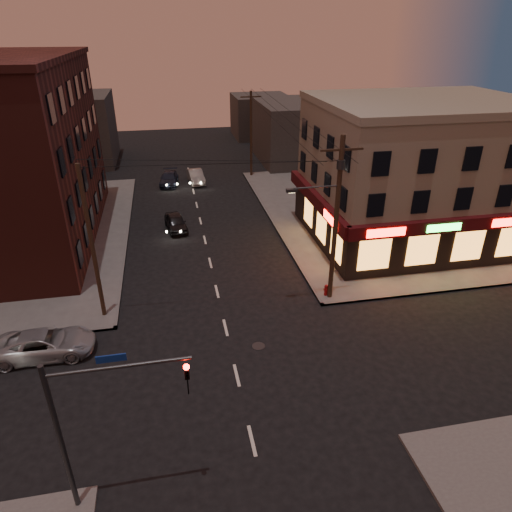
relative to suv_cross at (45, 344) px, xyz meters
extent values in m
plane|color=black|center=(9.40, -3.48, -0.68)|extent=(120.00, 120.00, 0.00)
cube|color=#514F4C|center=(27.40, 15.52, -0.61)|extent=(24.00, 28.00, 0.15)
cube|color=gray|center=(25.40, 10.02, 4.47)|extent=(15.00, 12.00, 10.00)
cube|color=gray|center=(25.40, 10.02, 9.72)|extent=(15.20, 12.20, 0.50)
cube|color=black|center=(25.40, 4.07, 1.17)|extent=(15.12, 0.25, 3.40)
cube|color=black|center=(17.95, 10.02, 1.17)|extent=(0.25, 12.12, 3.40)
cube|color=#3C090C|center=(25.40, 3.77, 2.97)|extent=(15.60, 0.50, 0.90)
cube|color=#3C090C|center=(17.65, 10.02, 2.97)|extent=(0.50, 12.60, 0.90)
cube|color=#FF140C|center=(20.10, 3.50, 2.97)|extent=(2.60, 0.06, 0.55)
cube|color=#FF140C|center=(28.90, 3.50, 2.97)|extent=(2.60, 0.06, 0.55)
cube|color=#26FF3F|center=(24.10, 3.50, 2.97)|extent=(2.40, 0.06, 0.50)
cube|color=#FF140C|center=(17.38, 6.22, 2.97)|extent=(0.06, 2.60, 0.55)
cube|color=orange|center=(24.80, 3.92, 1.27)|extent=(12.40, 0.08, 2.20)
cube|color=orange|center=(17.80, 9.02, 1.27)|extent=(0.08, 8.40, 2.20)
cube|color=#3F3D3A|center=(23.40, 34.52, 2.82)|extent=(10.00, 12.00, 7.00)
cube|color=#3F3D3A|center=(-3.60, 38.52, 3.32)|extent=(9.00, 10.00, 8.00)
cube|color=#3F3D3A|center=(21.40, 48.52, 2.32)|extent=(8.00, 8.00, 6.00)
cylinder|color=#382619|center=(16.20, 2.32, 4.47)|extent=(0.28, 0.28, 10.00)
cube|color=#382619|center=(16.20, 2.32, 8.67)|extent=(2.40, 0.12, 0.12)
cylinder|color=#333538|center=(16.20, 2.32, 7.87)|extent=(0.44, 0.44, 0.50)
cylinder|color=#333538|center=(14.90, 2.32, 6.67)|extent=(2.60, 0.10, 0.10)
cube|color=#333538|center=(13.50, 2.32, 6.57)|extent=(0.60, 0.25, 0.18)
cube|color=#FFD88C|center=(13.50, 2.32, 6.47)|extent=(0.35, 0.15, 0.04)
cylinder|color=#382619|center=(16.20, 28.52, 3.97)|extent=(0.26, 0.26, 9.00)
cylinder|color=#382619|center=(2.60, 3.02, 3.97)|extent=(0.24, 0.24, 9.00)
cylinder|color=#333538|center=(2.80, -9.08, 2.52)|extent=(0.18, 0.18, 6.40)
cylinder|color=#333538|center=(5.00, -9.08, 5.32)|extent=(4.40, 0.12, 0.12)
imported|color=black|center=(7.00, -9.08, 4.82)|extent=(0.16, 0.20, 1.00)
sphere|color=#FF0C05|center=(7.00, -9.20, 5.07)|extent=(0.20, 0.20, 0.20)
cube|color=navy|center=(4.80, -9.08, 5.67)|extent=(0.90, 0.05, 0.25)
imported|color=#95989D|center=(0.00, 0.00, 0.00)|extent=(4.94, 2.29, 1.37)
imported|color=black|center=(7.26, 14.99, -0.04)|extent=(2.04, 3.98, 1.30)
imported|color=gray|center=(9.90, 27.39, 0.01)|extent=(1.86, 4.31, 1.38)
imported|color=black|center=(7.04, 27.34, -0.05)|extent=(2.26, 4.55, 1.27)
cylinder|color=maroon|center=(16.02, 2.52, -0.24)|extent=(0.23, 0.23, 0.60)
sphere|color=maroon|center=(16.02, 2.52, 0.09)|extent=(0.24, 0.24, 0.24)
cylinder|color=maroon|center=(16.02, 2.52, -0.12)|extent=(0.33, 0.13, 0.12)
cylinder|color=maroon|center=(16.02, 2.52, -0.12)|extent=(0.13, 0.33, 0.12)
camera|label=1|loc=(6.96, -20.53, 14.64)|focal=32.00mm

